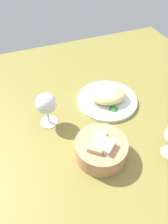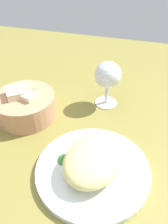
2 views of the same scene
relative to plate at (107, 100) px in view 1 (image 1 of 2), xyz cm
name	(u,v)px [view 1 (image 1 of 2)]	position (x,y,z in cm)	size (l,w,h in cm)	color
ground_plane	(97,134)	(10.79, 14.15, -1.70)	(140.00, 140.00, 2.00)	olive
plate	(107,100)	(0.00, 0.00, 0.00)	(25.11, 25.11, 1.40)	white
omelette	(108,94)	(0.00, 0.00, 3.35)	(15.31, 12.00, 5.31)	#E1D887
lettuce_garnish	(114,108)	(0.33, 6.55, 1.42)	(3.74, 3.74, 1.45)	#387D35
bread_basket	(101,149)	(13.72, 23.50, 3.02)	(17.11, 17.11, 8.74)	tan
wine_glass_near	(46,105)	(26.04, 2.67, 8.62)	(7.76, 7.76, 13.79)	silver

